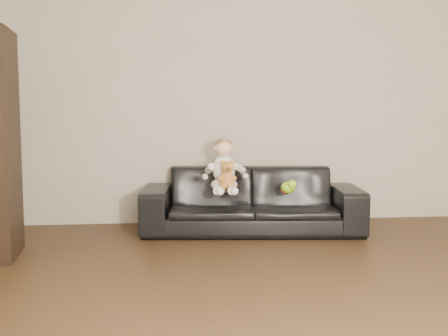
{
  "coord_description": "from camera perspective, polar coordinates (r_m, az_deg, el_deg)",
  "views": [
    {
      "loc": [
        -0.93,
        -2.84,
        1.12
      ],
      "look_at": [
        -0.38,
        2.15,
        0.61
      ],
      "focal_mm": 45.0,
      "sensor_mm": 36.0,
      "label": 1
    }
  ],
  "objects": [
    {
      "name": "sofa",
      "position": [
        5.22,
        2.82,
        -3.27
      ],
      "size": [
        2.07,
        0.98,
        0.59
      ],
      "primitive_type": "imported",
      "rotation": [
        0.0,
        0.0,
        -0.1
      ],
      "color": "black",
      "rests_on": "floor"
    },
    {
      "name": "floor",
      "position": [
        3.19,
        11.49,
        -14.84
      ],
      "size": [
        5.5,
        5.5,
        0.0
      ],
      "primitive_type": "plane",
      "color": "#3B2715",
      "rests_on": "ground"
    },
    {
      "name": "toy_rattle",
      "position": [
        5.01,
        6.16,
        -2.25
      ],
      "size": [
        0.07,
        0.07,
        0.06
      ],
      "primitive_type": "sphere",
      "rotation": [
        0.0,
        0.0,
        -0.24
      ],
      "color": "red",
      "rests_on": "sofa"
    },
    {
      "name": "toy_green",
      "position": [
        5.01,
        6.52,
        -2.0
      ],
      "size": [
        0.18,
        0.19,
        0.11
      ],
      "primitive_type": "ellipsoid",
      "rotation": [
        0.0,
        0.0,
        -0.41
      ],
      "color": "#90DA19",
      "rests_on": "sofa"
    },
    {
      "name": "teddy_bear",
      "position": [
        4.89,
        0.33,
        -0.71
      ],
      "size": [
        0.15,
        0.15,
        0.24
      ],
      "rotation": [
        0.0,
        0.0,
        -0.14
      ],
      "color": "#B57533",
      "rests_on": "sofa"
    },
    {
      "name": "wall_back",
      "position": [
        5.67,
        3.18,
        7.67
      ],
      "size": [
        5.0,
        0.0,
        5.0
      ],
      "primitive_type": "plane",
      "rotation": [
        1.57,
        0.0,
        0.0
      ],
      "color": "#B3A996",
      "rests_on": "ground"
    },
    {
      "name": "toy_blue_disc",
      "position": [
        5.07,
        6.54,
        -2.44
      ],
      "size": [
        0.1,
        0.1,
        0.01
      ],
      "primitive_type": "cylinder",
      "rotation": [
        0.0,
        0.0,
        0.13
      ],
      "color": "blue",
      "rests_on": "sofa"
    },
    {
      "name": "baby",
      "position": [
        5.03,
        0.02,
        -0.07
      ],
      "size": [
        0.36,
        0.44,
        0.49
      ],
      "rotation": [
        0.0,
        0.0,
        -0.24
      ],
      "color": "#F9D3D2",
      "rests_on": "sofa"
    }
  ]
}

